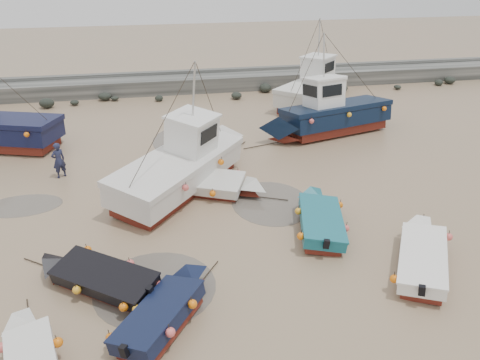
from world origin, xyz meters
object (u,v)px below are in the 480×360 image
object	(u,v)px
cabin_boat_1	(184,162)
cabin_boat_2	(329,114)
dinghy_2	(319,217)
dinghy_3	(424,254)
dinghy_1	(168,309)
person	(62,177)
dinghy_4	(98,274)
dinghy_5	(211,182)
cabin_boat_3	(316,87)

from	to	relation	value
cabin_boat_1	cabin_boat_2	distance (m)	11.06
dinghy_2	dinghy_3	xyz separation A→B (m)	(2.99, -3.24, -0.01)
dinghy_1	person	bearing A→B (deg)	147.80
cabin_boat_1	person	bearing A→B (deg)	-159.97
dinghy_4	dinghy_2	bearing A→B (deg)	-39.65
dinghy_5	dinghy_3	bearing A→B (deg)	68.12
dinghy_3	dinghy_4	distance (m)	11.91
dinghy_4	dinghy_5	world-z (taller)	same
dinghy_1	dinghy_2	size ratio (longest dim) A/B	0.84
cabin_boat_3	person	bearing A→B (deg)	-103.69
cabin_boat_2	cabin_boat_3	bearing A→B (deg)	-26.14
dinghy_1	person	distance (m)	12.73
dinghy_4	cabin_boat_1	distance (m)	8.18
cabin_boat_2	cabin_boat_3	world-z (taller)	same
dinghy_2	dinghy_3	size ratio (longest dim) A/B	1.01
dinghy_3	dinghy_5	size ratio (longest dim) A/B	0.99
cabin_boat_2	dinghy_1	bearing A→B (deg)	129.19
dinghy_5	cabin_boat_2	size ratio (longest dim) A/B	0.58
dinghy_1	cabin_boat_2	world-z (taller)	cabin_boat_2
dinghy_4	cabin_boat_3	distance (m)	23.73
dinghy_2	dinghy_4	bearing A→B (deg)	-151.60
dinghy_1	cabin_boat_1	distance (m)	9.66
dinghy_2	cabin_boat_2	size ratio (longest dim) A/B	0.59
dinghy_5	dinghy_1	bearing A→B (deg)	7.89
cabin_boat_3	person	size ratio (longest dim) A/B	4.16
cabin_boat_3	dinghy_5	bearing A→B (deg)	-79.90
dinghy_4	cabin_boat_1	world-z (taller)	cabin_boat_1
cabin_boat_1	cabin_boat_2	world-z (taller)	same
dinghy_4	dinghy_5	distance (m)	7.95
dinghy_3	dinghy_1	bearing A→B (deg)	-141.45
cabin_boat_3	person	world-z (taller)	cabin_boat_3
person	cabin_boat_1	bearing A→B (deg)	127.36
dinghy_5	cabin_boat_2	world-z (taller)	cabin_boat_2
cabin_boat_1	cabin_boat_3	xyz separation A→B (m)	(10.75, 11.58, 0.05)
dinghy_1	dinghy_5	xyz separation A→B (m)	(2.49, 8.57, -0.01)
cabin_boat_2	cabin_boat_3	size ratio (longest dim) A/B	1.28
cabin_boat_2	person	size ratio (longest dim) A/B	5.31
dinghy_3	cabin_boat_3	xyz separation A→B (m)	(2.48, 19.87, 0.82)
dinghy_5	cabin_boat_2	bearing A→B (deg)	152.05
dinghy_3	dinghy_5	xyz separation A→B (m)	(-7.06, 7.30, 0.01)
person	dinghy_2	bearing A→B (deg)	114.28
dinghy_4	dinghy_5	bearing A→B (deg)	-1.16
dinghy_1	dinghy_5	distance (m)	8.92
cabin_boat_1	person	size ratio (longest dim) A/B	4.99
cabin_boat_3	cabin_boat_1	bearing A→B (deg)	-85.57
dinghy_3	cabin_boat_3	distance (m)	20.04
dinghy_2	dinghy_5	size ratio (longest dim) A/B	1.00
dinghy_4	person	xyz separation A→B (m)	(-2.69, 9.45, -0.55)
dinghy_3	cabin_boat_2	size ratio (longest dim) A/B	0.58
dinghy_5	cabin_boat_1	size ratio (longest dim) A/B	0.62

